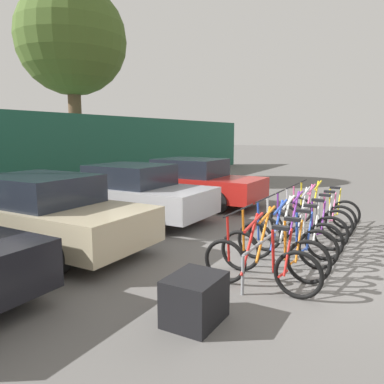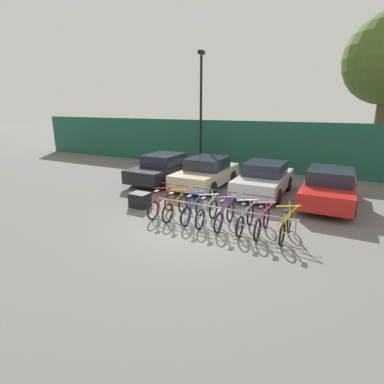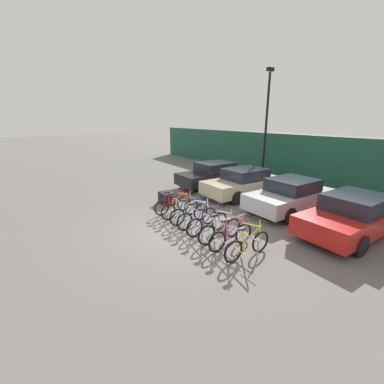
{
  "view_description": "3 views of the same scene",
  "coord_description": "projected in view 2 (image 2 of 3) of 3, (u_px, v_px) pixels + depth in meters",
  "views": [
    {
      "loc": [
        -6.31,
        -1.11,
        2.16
      ],
      "look_at": [
        -0.25,
        2.36,
        1.06
      ],
      "focal_mm": 35.0,
      "sensor_mm": 36.0,
      "label": 1
    },
    {
      "loc": [
        3.95,
        -7.81,
        3.71
      ],
      "look_at": [
        -0.89,
        1.55,
        0.67
      ],
      "focal_mm": 28.0,
      "sensor_mm": 36.0,
      "label": 2
    },
    {
      "loc": [
        7.24,
        -4.35,
        3.78
      ],
      "look_at": [
        -0.44,
        0.72,
        1.14
      ],
      "focal_mm": 24.0,
      "sensor_mm": 36.0,
      "label": 3
    }
  ],
  "objects": [
    {
      "name": "bicycle_silver",
      "position": [
        245.0,
        219.0,
        9.13
      ],
      "size": [
        0.68,
        1.71,
        1.05
      ],
      "rotation": [
        0.0,
        0.0,
        0.06
      ],
      "color": "black",
      "rests_on": "ground"
    },
    {
      "name": "car_red",
      "position": [
        329.0,
        187.0,
        11.52
      ],
      "size": [
        1.91,
        4.2,
        1.4
      ],
      "color": "red",
      "rests_on": "ground"
    },
    {
      "name": "car_silver",
      "position": [
        264.0,
        179.0,
        12.86
      ],
      "size": [
        1.91,
        3.93,
        1.4
      ],
      "color": "#B7B7BC",
      "rests_on": "ground"
    },
    {
      "name": "hoarding_wall",
      "position": [
        269.0,
        147.0,
        17.15
      ],
      "size": [
        36.0,
        0.16,
        2.88
      ],
      "primitive_type": "cube",
      "color": "#19513D",
      "rests_on": "ground"
    },
    {
      "name": "bicycle_red",
      "position": [
        162.0,
        205.0,
        10.47
      ],
      "size": [
        0.68,
        1.71,
        1.05
      ],
      "rotation": [
        0.0,
        0.0,
        0.04
      ],
      "color": "black",
      "rests_on": "ground"
    },
    {
      "name": "car_beige",
      "position": [
        206.0,
        173.0,
        14.03
      ],
      "size": [
        1.91,
        4.21,
        1.4
      ],
      "color": "#C1B28E",
      "rests_on": "ground"
    },
    {
      "name": "car_black",
      "position": [
        163.0,
        168.0,
        15.02
      ],
      "size": [
        1.91,
        4.18,
        1.4
      ],
      "color": "black",
      "rests_on": "ground"
    },
    {
      "name": "bicycle_white",
      "position": [
        207.0,
        213.0,
        9.7
      ],
      "size": [
        0.68,
        1.71,
        1.05
      ],
      "rotation": [
        0.0,
        0.0,
        0.0
      ],
      "color": "black",
      "rests_on": "ground"
    },
    {
      "name": "lamp_post",
      "position": [
        201.0,
        106.0,
        17.39
      ],
      "size": [
        0.24,
        0.44,
        6.66
      ],
      "color": "black",
      "rests_on": "ground"
    },
    {
      "name": "ground_plane",
      "position": [
        195.0,
        228.0,
        9.44
      ],
      "size": [
        120.0,
        120.0,
        0.0
      ],
      "primitive_type": "plane",
      "color": "#605E5B"
    },
    {
      "name": "bicycle_purple",
      "position": [
        225.0,
        216.0,
        9.43
      ],
      "size": [
        0.68,
        1.71,
        1.05
      ],
      "rotation": [
        0.0,
        0.0,
        0.05
      ],
      "color": "black",
      "rests_on": "ground"
    },
    {
      "name": "cargo_crate",
      "position": [
        140.0,
        200.0,
        11.33
      ],
      "size": [
        0.7,
        0.56,
        0.55
      ],
      "primitive_type": "cube",
      "color": "black",
      "rests_on": "ground"
    },
    {
      "name": "bicycle_orange",
      "position": [
        176.0,
        207.0,
        10.22
      ],
      "size": [
        0.68,
        1.71,
        1.05
      ],
      "rotation": [
        0.0,
        0.0,
        0.07
      ],
      "color": "black",
      "rests_on": "ground"
    },
    {
      "name": "bicycle_blue",
      "position": [
        193.0,
        210.0,
        9.92
      ],
      "size": [
        0.68,
        1.71,
        1.05
      ],
      "rotation": [
        0.0,
        0.0,
        -0.06
      ],
      "color": "black",
      "rests_on": "ground"
    },
    {
      "name": "bicycle_pink",
      "position": [
        262.0,
        222.0,
        8.91
      ],
      "size": [
        0.68,
        1.71,
        1.05
      ],
      "rotation": [
        0.0,
        0.0,
        -0.01
      ],
      "color": "black",
      "rests_on": "ground"
    },
    {
      "name": "bicycle_yellow",
      "position": [
        286.0,
        226.0,
        8.6
      ],
      "size": [
        0.68,
        1.71,
        1.05
      ],
      "rotation": [
        0.0,
        0.0,
        0.02
      ],
      "color": "black",
      "rests_on": "ground"
    },
    {
      "name": "bike_rack",
      "position": [
        219.0,
        209.0,
        9.63
      ],
      "size": [
        4.79,
        0.04,
        0.57
      ],
      "color": "gray",
      "rests_on": "ground"
    }
  ]
}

